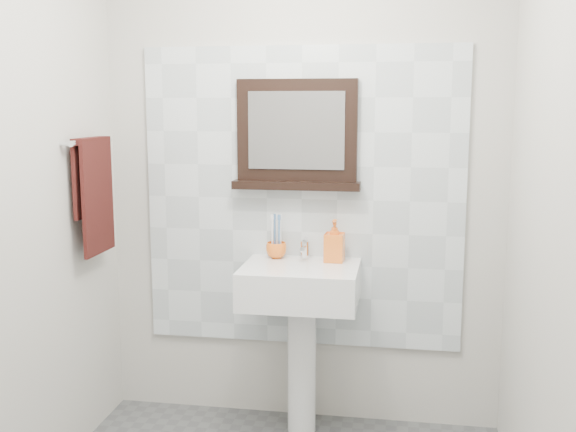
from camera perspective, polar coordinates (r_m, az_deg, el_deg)
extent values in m
cube|color=beige|center=(3.37, 1.22, 3.18)|extent=(2.00, 0.01, 2.50)
cube|color=beige|center=(1.27, -13.45, -7.39)|extent=(2.00, 0.01, 2.50)
cube|color=beige|center=(2.30, 22.35, -0.37)|extent=(0.01, 2.20, 2.50)
cube|color=silver|center=(3.37, 1.19, 1.46)|extent=(1.60, 0.02, 1.50)
cylinder|color=white|center=(3.41, 1.18, -12.53)|extent=(0.14, 0.14, 0.68)
cube|color=white|center=(3.22, 1.04, -5.81)|extent=(0.55, 0.44, 0.18)
cylinder|color=silver|center=(3.18, 1.00, -4.60)|extent=(0.32, 0.32, 0.02)
cylinder|color=#4C4C4F|center=(3.18, 1.00, -4.40)|extent=(0.04, 0.04, 0.00)
cylinder|color=silver|center=(3.33, 1.43, -2.90)|extent=(0.04, 0.04, 0.09)
cylinder|color=silver|center=(3.29, 1.32, -2.73)|extent=(0.02, 0.10, 0.02)
cube|color=silver|center=(3.34, 1.47, -2.01)|extent=(0.02, 0.07, 0.01)
imported|color=orange|center=(3.35, -1.00, -2.91)|extent=(0.13, 0.13, 0.08)
cylinder|color=white|center=(3.33, -1.34, -1.85)|extent=(0.01, 0.01, 0.19)
cube|color=white|center=(3.32, -1.34, -0.10)|extent=(0.01, 0.01, 0.03)
cylinder|color=#4A73A9|center=(3.33, -0.76, -1.86)|extent=(0.01, 0.01, 0.19)
cube|color=#4A73A9|center=(3.31, -0.76, -0.11)|extent=(0.01, 0.01, 0.03)
cylinder|color=white|center=(3.36, -0.95, -1.77)|extent=(0.01, 0.01, 0.19)
cube|color=white|center=(3.34, -0.95, -0.03)|extent=(0.01, 0.01, 0.03)
cylinder|color=#4A73A9|center=(3.35, -1.13, -1.78)|extent=(0.01, 0.01, 0.19)
cube|color=#4A73A9|center=(3.34, -1.14, -0.04)|extent=(0.01, 0.01, 0.03)
cylinder|color=white|center=(3.34, -0.64, -1.81)|extent=(0.01, 0.01, 0.19)
cube|color=white|center=(3.33, -0.64, -0.07)|extent=(0.01, 0.01, 0.03)
imported|color=#F0461C|center=(3.28, 3.95, -2.10)|extent=(0.10, 0.10, 0.21)
cube|color=black|center=(3.32, 0.78, 7.27)|extent=(0.59, 0.06, 0.50)
cube|color=#99999E|center=(3.29, 0.69, 7.25)|extent=(0.47, 0.01, 0.38)
cube|color=black|center=(3.32, 0.70, 2.62)|extent=(0.63, 0.11, 0.04)
cylinder|color=silver|center=(3.29, -16.33, 6.06)|extent=(0.03, 0.40, 0.03)
cylinder|color=silver|center=(3.13, -18.34, 5.82)|extent=(0.05, 0.02, 0.02)
cylinder|color=silver|center=(3.47, -15.41, 6.25)|extent=(0.05, 0.02, 0.02)
cube|color=black|center=(3.30, -15.81, 1.39)|extent=(0.02, 0.30, 0.52)
cube|color=black|center=(3.31, -16.50, 2.94)|extent=(0.02, 0.30, 0.34)
cube|color=black|center=(3.29, -16.33, 6.15)|extent=(0.06, 0.30, 0.03)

